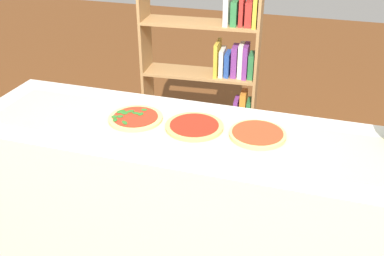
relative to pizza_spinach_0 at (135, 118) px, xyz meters
name	(u,v)px	position (x,y,z in m)	size (l,w,h in m)	color
counter	(192,208)	(0.31, -0.03, -0.48)	(2.30, 0.67, 0.94)	beige
parchment_paper	(192,131)	(0.31, -0.03, -0.01)	(2.07, 0.42, 0.00)	beige
pizza_spinach_0	(135,118)	(0.00, 0.00, 0.00)	(0.28, 0.28, 0.02)	#DBB26B
pizza_plain_1	(194,126)	(0.31, 0.01, 0.00)	(0.29, 0.29, 0.02)	tan
pizza_plain_2	(257,134)	(0.62, 0.01, 0.00)	(0.27, 0.27, 0.02)	#DBB26B
bookshelf	(215,74)	(0.13, 1.14, -0.18)	(0.86, 0.31, 1.53)	#A87A47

